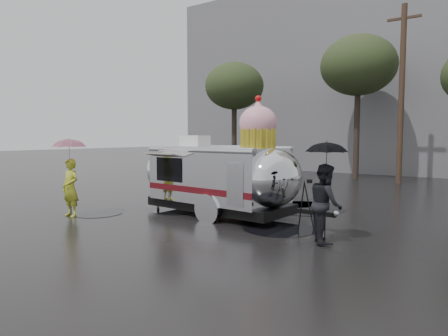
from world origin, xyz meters
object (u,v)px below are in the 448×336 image
Objects in this scene: person_left at (70,188)px; person_right at (325,203)px; airstream_trailer at (221,174)px; tripod at (309,202)px.

person_left is 7.57m from person_right.
airstream_trailer is 4.02m from person_right.
person_left is at bearing -137.96° from airstream_trailer.
airstream_trailer is 3.74× the size of person_right.
person_left reaches higher than tripod.
person_left is 1.30× the size of tripod.
person_right reaches higher than person_left.
tripod is (6.70, 2.29, -0.10)m from person_left.
person_right is at bearing 12.24° from person_left.
tripod is at bearing 19.47° from person_left.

